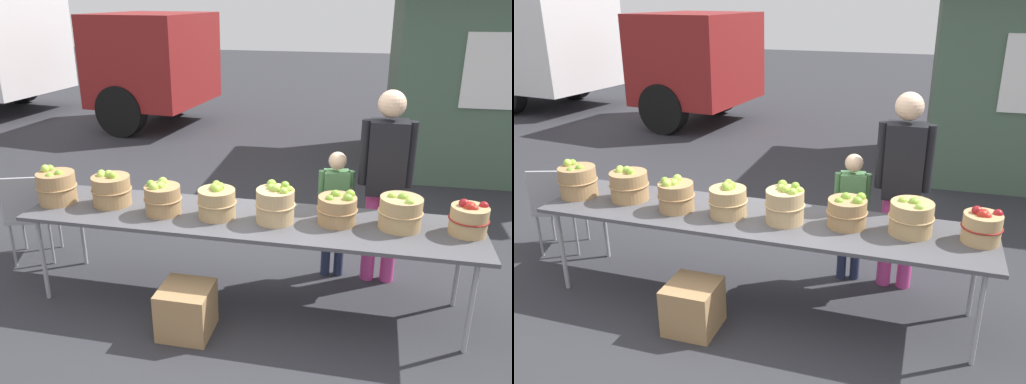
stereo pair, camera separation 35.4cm
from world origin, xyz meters
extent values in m
plane|color=#2D2D33|center=(0.00, 0.00, 0.00)|extent=(40.00, 40.00, 0.00)
cube|color=#4C4C51|center=(0.00, 0.00, 0.73)|extent=(3.50, 0.76, 0.03)
cylinder|color=#99999E|center=(-1.63, -0.30, 0.36)|extent=(0.04, 0.04, 0.72)
cylinder|color=#99999E|center=(1.63, -0.30, 0.36)|extent=(0.04, 0.04, 0.72)
cylinder|color=#99999E|center=(-1.63, 0.30, 0.36)|extent=(0.04, 0.04, 0.72)
cylinder|color=#99999E|center=(1.63, 0.30, 0.36)|extent=(0.04, 0.04, 0.72)
cylinder|color=#A87F51|center=(-1.60, -0.02, 0.88)|extent=(0.30, 0.30, 0.26)
torus|color=#A87F51|center=(-1.60, -0.02, 0.89)|extent=(0.32, 0.32, 0.01)
sphere|color=#7AA833|center=(-1.68, 0.04, 1.01)|extent=(0.07, 0.07, 0.07)
sphere|color=#7AA833|center=(-1.55, -0.04, 1.00)|extent=(0.07, 0.07, 0.07)
sphere|color=#9EC647|center=(-1.70, -0.01, 1.03)|extent=(0.07, 0.07, 0.07)
sphere|color=#7AA833|center=(-1.60, -0.09, 0.99)|extent=(0.07, 0.07, 0.07)
cylinder|color=#A87F51|center=(-1.14, 0.03, 0.87)|extent=(0.31, 0.31, 0.24)
torus|color=#A87F51|center=(-1.14, 0.03, 0.88)|extent=(0.33, 0.33, 0.01)
sphere|color=#8CB738|center=(-1.11, 0.01, 1.01)|extent=(0.07, 0.07, 0.07)
sphere|color=#9EC647|center=(-1.23, 0.05, 1.00)|extent=(0.07, 0.07, 0.07)
sphere|color=#9EC647|center=(-1.22, 0.03, 0.99)|extent=(0.07, 0.07, 0.07)
sphere|color=#7AA833|center=(-1.11, 0.02, 0.98)|extent=(0.08, 0.08, 0.08)
sphere|color=#9EC647|center=(-1.17, 0.06, 1.00)|extent=(0.07, 0.07, 0.07)
cylinder|color=#A87F51|center=(-0.67, -0.05, 0.86)|extent=(0.28, 0.28, 0.22)
torus|color=#A87F51|center=(-0.67, -0.05, 0.87)|extent=(0.30, 0.30, 0.01)
sphere|color=#9EC647|center=(-0.67, -0.07, 0.98)|extent=(0.07, 0.07, 0.07)
sphere|color=#9EC647|center=(-0.71, -0.11, 0.98)|extent=(0.08, 0.08, 0.08)
sphere|color=#9EC647|center=(-0.69, 0.03, 0.98)|extent=(0.07, 0.07, 0.07)
sphere|color=#7AA833|center=(-0.67, -0.06, 0.98)|extent=(0.07, 0.07, 0.07)
sphere|color=#7AA833|center=(-0.76, -0.06, 0.99)|extent=(0.07, 0.07, 0.07)
cylinder|color=tan|center=(-0.23, -0.03, 0.86)|extent=(0.29, 0.29, 0.22)
torus|color=tan|center=(-0.23, -0.03, 0.87)|extent=(0.31, 0.31, 0.01)
sphere|color=#8CB738|center=(-0.23, -0.05, 0.98)|extent=(0.08, 0.08, 0.08)
sphere|color=#8CB738|center=(-0.22, -0.04, 0.98)|extent=(0.07, 0.07, 0.07)
sphere|color=#8CB738|center=(-0.25, 0.03, 0.99)|extent=(0.07, 0.07, 0.07)
sphere|color=#8CB738|center=(-0.21, -0.01, 0.99)|extent=(0.07, 0.07, 0.07)
sphere|color=#9EC647|center=(-0.25, -0.01, 0.98)|extent=(0.08, 0.08, 0.08)
cylinder|color=tan|center=(0.22, -0.02, 0.88)|extent=(0.29, 0.29, 0.25)
torus|color=tan|center=(0.22, -0.02, 0.89)|extent=(0.31, 0.31, 0.01)
sphere|color=#9EC647|center=(0.18, 0.00, 1.01)|extent=(0.07, 0.07, 0.07)
sphere|color=#9EC647|center=(0.29, -0.06, 1.01)|extent=(0.07, 0.07, 0.07)
sphere|color=#7AA833|center=(0.28, 0.05, 1.02)|extent=(0.07, 0.07, 0.07)
sphere|color=#9EC647|center=(0.22, -0.04, 1.02)|extent=(0.07, 0.07, 0.07)
sphere|color=#9EC647|center=(0.32, 0.00, 1.00)|extent=(0.06, 0.06, 0.06)
sphere|color=#8CB738|center=(0.17, 0.07, 1.01)|extent=(0.08, 0.08, 0.08)
cylinder|color=#A87F51|center=(0.67, 0.05, 0.85)|extent=(0.29, 0.29, 0.21)
torus|color=#A87F51|center=(0.67, 0.05, 0.86)|extent=(0.31, 0.31, 0.01)
sphere|color=#7AA833|center=(0.66, 0.09, 0.96)|extent=(0.08, 0.08, 0.08)
sphere|color=#8CB738|center=(0.76, 0.12, 0.96)|extent=(0.07, 0.07, 0.07)
sphere|color=#7AA833|center=(0.62, 0.01, 0.95)|extent=(0.07, 0.07, 0.07)
sphere|color=#7AA833|center=(0.75, 0.02, 0.96)|extent=(0.08, 0.08, 0.08)
sphere|color=#9EC647|center=(0.65, 0.08, 0.96)|extent=(0.06, 0.06, 0.06)
sphere|color=#9EC647|center=(0.67, 0.10, 0.95)|extent=(0.06, 0.06, 0.06)
cylinder|color=tan|center=(1.13, 0.06, 0.87)|extent=(0.31, 0.31, 0.24)
torus|color=tan|center=(1.13, 0.06, 0.88)|extent=(0.33, 0.33, 0.01)
sphere|color=#9EC647|center=(1.15, 0.10, 0.97)|extent=(0.08, 0.08, 0.08)
sphere|color=#7AA833|center=(1.14, 0.07, 0.98)|extent=(0.08, 0.08, 0.08)
sphere|color=#9EC647|center=(1.18, -0.02, 0.98)|extent=(0.07, 0.07, 0.07)
sphere|color=#8CB738|center=(1.06, 0.07, 0.98)|extent=(0.07, 0.07, 0.07)
cylinder|color=tan|center=(1.60, 0.07, 0.85)|extent=(0.26, 0.26, 0.21)
torus|color=maroon|center=(1.60, 0.07, 0.86)|extent=(0.28, 0.28, 0.01)
sphere|color=#B22319|center=(1.60, 0.07, 0.96)|extent=(0.07, 0.07, 0.07)
sphere|color=#B22319|center=(1.62, 0.04, 0.95)|extent=(0.07, 0.07, 0.07)
sphere|color=maroon|center=(1.56, 0.08, 0.97)|extent=(0.07, 0.07, 0.07)
sphere|color=maroon|center=(1.70, 0.10, 0.96)|extent=(0.07, 0.07, 0.07)
sphere|color=#B22319|center=(1.59, 0.04, 0.96)|extent=(0.08, 0.08, 0.08)
cylinder|color=#CC3F8C|center=(1.11, 0.60, 0.41)|extent=(0.12, 0.12, 0.82)
cylinder|color=#CC3F8C|center=(0.94, 0.60, 0.41)|extent=(0.12, 0.12, 0.82)
cube|color=black|center=(1.02, 0.60, 1.12)|extent=(0.31, 0.23, 0.61)
sphere|color=beige|center=(1.02, 0.60, 1.56)|extent=(0.22, 0.22, 0.22)
cylinder|color=black|center=(1.20, 0.60, 1.16)|extent=(0.08, 0.08, 0.54)
cylinder|color=black|center=(0.85, 0.59, 1.16)|extent=(0.08, 0.08, 0.54)
cylinder|color=#262D4C|center=(0.69, 0.61, 0.28)|extent=(0.08, 0.08, 0.56)
cylinder|color=#262D4C|center=(0.57, 0.59, 0.28)|extent=(0.08, 0.08, 0.56)
cube|color=#4C7F4C|center=(0.63, 0.60, 0.77)|extent=(0.23, 0.19, 0.42)
sphere|color=beige|center=(0.63, 0.60, 1.07)|extent=(0.15, 0.15, 0.15)
cylinder|color=#4C7F4C|center=(0.75, 0.62, 0.79)|extent=(0.06, 0.06, 0.37)
cylinder|color=#4C7F4C|center=(0.51, 0.58, 0.79)|extent=(0.06, 0.06, 0.37)
cube|color=maroon|center=(-3.12, 5.64, 1.25)|extent=(2.03, 2.29, 1.60)
cube|color=black|center=(-2.28, 5.54, 1.57)|extent=(0.24, 1.76, 0.80)
cylinder|color=black|center=(-3.17, 6.60, 0.45)|extent=(0.93, 0.38, 0.90)
cylinder|color=black|center=(-3.39, 4.71, 0.45)|extent=(0.93, 0.38, 0.90)
cylinder|color=black|center=(-7.09, 7.06, 0.45)|extent=(0.93, 0.38, 0.90)
cube|color=#99999E|center=(-2.14, 0.34, 0.44)|extent=(0.51, 0.51, 0.04)
cube|color=#99999E|center=(-2.08, 0.17, 0.66)|extent=(0.39, 0.16, 0.40)
cylinder|color=gray|center=(-2.04, 0.56, 0.21)|extent=(0.02, 0.02, 0.42)
cylinder|color=gray|center=(-2.36, 0.44, 0.21)|extent=(0.02, 0.02, 0.42)
cylinder|color=gray|center=(-1.92, 0.24, 0.21)|extent=(0.02, 0.02, 0.42)
cylinder|color=gray|center=(-2.24, 0.12, 0.21)|extent=(0.02, 0.02, 0.42)
cube|color=#A87F51|center=(-0.35, -0.49, 0.19)|extent=(0.37, 0.37, 0.37)
camera|label=1|loc=(0.85, -3.56, 2.36)|focal=36.43mm
camera|label=2|loc=(1.20, -3.47, 2.36)|focal=36.43mm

